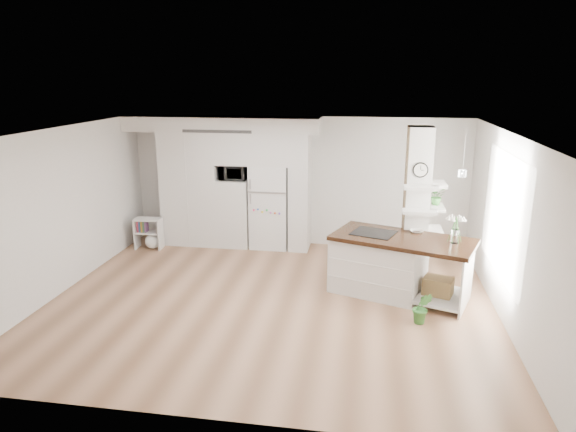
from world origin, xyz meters
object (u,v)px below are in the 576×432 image
(floor_plant_a, at_px, (422,308))
(refrigerator, at_px, (270,206))
(bookshelf, at_px, (150,235))
(kitchen_island, at_px, (386,263))

(floor_plant_a, bearing_deg, refrigerator, 132.54)
(bookshelf, bearing_deg, floor_plant_a, -28.71)
(bookshelf, height_order, floor_plant_a, bookshelf)
(refrigerator, bearing_deg, bookshelf, -167.56)
(refrigerator, height_order, floor_plant_a, refrigerator)
(bookshelf, bearing_deg, kitchen_island, -20.25)
(refrigerator, bearing_deg, kitchen_island, -41.04)
(refrigerator, relative_size, floor_plant_a, 3.55)
(refrigerator, xyz_separation_m, bookshelf, (-2.45, -0.54, -0.59))
(refrigerator, xyz_separation_m, floor_plant_a, (2.85, -3.10, -0.63))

